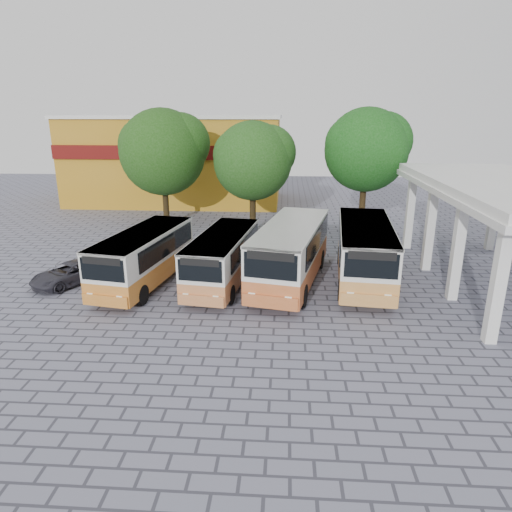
# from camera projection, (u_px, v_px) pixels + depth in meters

# --- Properties ---
(ground) EXTENTS (90.00, 90.00, 0.00)m
(ground) POSITION_uv_depth(u_px,v_px,m) (289.00, 310.00, 20.82)
(ground) COLOR slate
(ground) RESTS_ON ground
(terminal_shelter) EXTENTS (6.80, 15.80, 5.40)m
(terminal_shelter) POSITION_uv_depth(u_px,v_px,m) (504.00, 191.00, 22.48)
(terminal_shelter) COLOR silver
(terminal_shelter) RESTS_ON ground
(shophouse_block) EXTENTS (20.40, 10.40, 8.30)m
(shophouse_block) POSITION_uv_depth(u_px,v_px,m) (177.00, 159.00, 44.94)
(shophouse_block) COLOR #A97414
(shophouse_block) RESTS_ON ground
(bus_far_left) EXTENTS (3.64, 8.07, 2.79)m
(bus_far_left) POSITION_uv_depth(u_px,v_px,m) (144.00, 255.00, 23.47)
(bus_far_left) COLOR #C47224
(bus_far_left) RESTS_ON ground
(bus_centre_left) EXTENTS (3.25, 7.72, 2.69)m
(bus_centre_left) POSITION_uv_depth(u_px,v_px,m) (223.00, 256.00, 23.46)
(bus_centre_left) COLOR #C1733E
(bus_centre_left) RESTS_ON ground
(bus_centre_right) EXTENTS (4.42, 9.17, 3.15)m
(bus_centre_right) POSITION_uv_depth(u_px,v_px,m) (291.00, 250.00, 23.52)
(bus_centre_right) COLOR #BB5C2A
(bus_centre_right) RESTS_ON ground
(bus_far_right) EXTENTS (3.47, 8.83, 3.10)m
(bus_far_right) POSITION_uv_depth(u_px,v_px,m) (365.00, 249.00, 23.75)
(bus_far_right) COLOR #CA863F
(bus_far_right) RESTS_ON ground
(tree_left) EXTENTS (6.84, 6.52, 8.95)m
(tree_left) POSITION_uv_depth(u_px,v_px,m) (164.00, 149.00, 34.55)
(tree_left) COLOR #2F2311
(tree_left) RESTS_ON ground
(tree_middle) EXTENTS (5.90, 5.62, 8.08)m
(tree_middle) POSITION_uv_depth(u_px,v_px,m) (254.00, 158.00, 32.54)
(tree_middle) COLOR #2F2310
(tree_middle) RESTS_ON ground
(tree_right) EXTENTS (6.14, 5.85, 8.99)m
(tree_right) POSITION_uv_depth(u_px,v_px,m) (367.00, 147.00, 31.98)
(tree_right) COLOR #342612
(tree_right) RESTS_ON ground
(parked_car) EXTENTS (3.76, 4.41, 1.12)m
(parked_car) POSITION_uv_depth(u_px,v_px,m) (70.00, 273.00, 23.85)
(parked_car) COLOR #2D2C35
(parked_car) RESTS_ON ground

